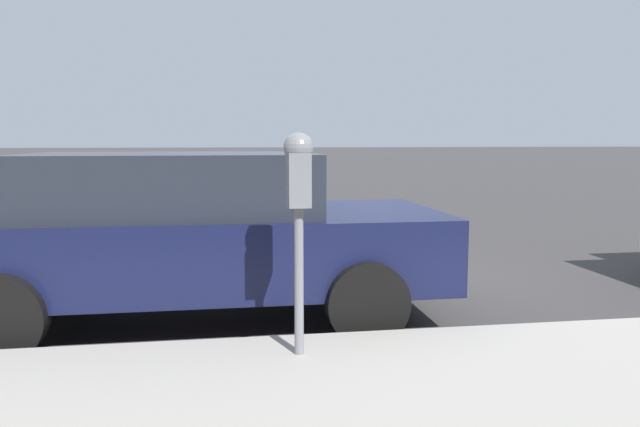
# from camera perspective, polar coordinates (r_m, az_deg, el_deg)

# --- Properties ---
(ground_plane) EXTENTS (220.00, 220.00, 0.00)m
(ground_plane) POSITION_cam_1_polar(r_m,az_deg,el_deg) (6.74, -0.99, -6.57)
(ground_plane) COLOR #3D3A3A
(parking_meter) EXTENTS (0.21, 0.19, 1.43)m
(parking_meter) POSITION_cam_1_polar(r_m,az_deg,el_deg) (3.93, -1.98, 2.45)
(parking_meter) COLOR gray
(parking_meter) RESTS_ON sidewalk
(car_navy) EXTENTS (2.00, 4.24, 1.44)m
(car_navy) POSITION_cam_1_polar(r_m,az_deg,el_deg) (5.48, -11.86, -1.67)
(car_navy) COLOR #14193D
(car_navy) RESTS_ON ground_plane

